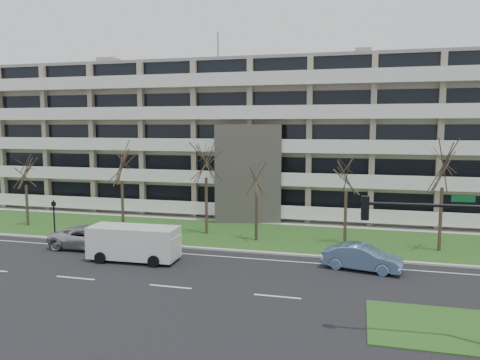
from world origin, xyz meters
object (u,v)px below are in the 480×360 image
(white_van, at_px, (135,240))
(pedestrian_signal, at_px, (54,214))
(blue_sedan, at_px, (362,257))
(traffic_signal, at_px, (446,249))
(silver_pickup, at_px, (91,238))

(white_van, relative_size, pedestrian_signal, 1.97)
(blue_sedan, distance_m, traffic_signal, 10.33)
(pedestrian_signal, bearing_deg, white_van, -17.98)
(traffic_signal, bearing_deg, white_van, 153.78)
(white_van, height_order, pedestrian_signal, pedestrian_signal)
(pedestrian_signal, bearing_deg, silver_pickup, -19.18)
(blue_sedan, xyz_separation_m, pedestrian_signal, (-23.74, 2.57, 1.14))
(white_van, xyz_separation_m, traffic_signal, (17.69, -7.63, 2.60))
(silver_pickup, distance_m, blue_sedan, 19.04)
(silver_pickup, bearing_deg, pedestrian_signal, 64.96)
(white_van, bearing_deg, traffic_signal, -25.14)
(traffic_signal, relative_size, pedestrian_signal, 2.03)
(traffic_signal, distance_m, pedestrian_signal, 29.47)
(blue_sedan, relative_size, white_van, 0.80)
(white_van, distance_m, traffic_signal, 19.44)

